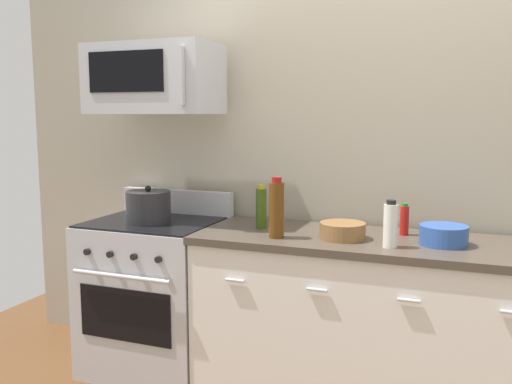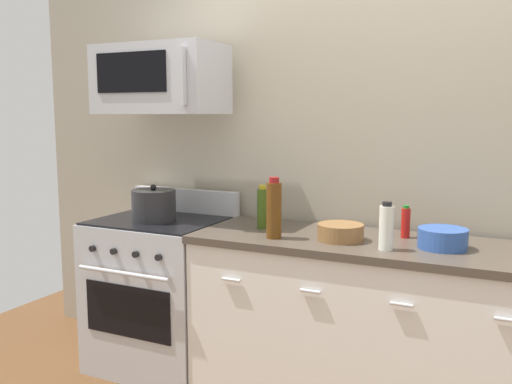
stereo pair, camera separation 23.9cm
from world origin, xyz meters
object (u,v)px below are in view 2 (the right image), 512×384
Objects in this scene: bottle_hot_sauce_red at (406,222)px; bowl_wooden_salad at (340,232)px; range_oven at (161,292)px; bowl_blue_mixing at (443,238)px; bottle_vinegar_white at (386,227)px; bottle_olive_oil at (262,208)px; bottle_wine_amber at (274,209)px; microwave at (161,80)px; stockpot at (154,205)px.

bowl_wooden_salad is at bearing -144.81° from bottle_hot_sauce_red.
range_oven is at bearing -174.52° from bottle_hot_sauce_red.
bowl_blue_mixing is (0.20, -0.16, -0.03)m from bottle_hot_sauce_red.
bottle_vinegar_white is (-0.03, -0.30, 0.03)m from bottle_hot_sauce_red.
bottle_olive_oil is 1.06× the size of bottle_vinegar_white.
bottle_olive_oil reaches higher than bottle_vinegar_white.
bottle_wine_amber is 0.68m from bottle_hot_sauce_red.
bottle_olive_oil reaches higher than bottle_hot_sauce_red.
range_oven is at bearing 176.88° from bowl_wooden_salad.
bottle_olive_oil is 1.44× the size of bottle_hot_sauce_red.
bottle_hot_sauce_red is 0.73× the size of bowl_blue_mixing.
bottle_wine_amber is 1.35× the size of bowl_wooden_salad.
range_oven reaches higher than bowl_wooden_salad.
bottle_olive_oil is (0.67, -0.01, -0.71)m from microwave.
range_oven is at bearing 179.33° from bowl_blue_mixing.
stockpot reaches higher than bottle_hot_sauce_red.
bottle_hot_sauce_red is at bearing 26.35° from bottle_wine_amber.
bowl_wooden_salad is 1.01× the size of bowl_blue_mixing.
bottle_vinegar_white is (1.40, -0.17, 0.56)m from range_oven.
bowl_wooden_salad is (1.15, -0.06, 0.50)m from range_oven.
bowl_blue_mixing reaches higher than bowl_wooden_salad.
range_oven reaches higher than bowl_blue_mixing.
bowl_wooden_salad is (-0.28, -0.20, -0.04)m from bottle_hot_sauce_red.
bottle_olive_oil is at bearing 176.83° from bowl_blue_mixing.
range_oven is 4.69× the size of bottle_vinegar_white.
stockpot reaches higher than bowl_blue_mixing.
microwave is at bearing 177.76° from bowl_blue_mixing.
bottle_wine_amber is 1.38× the size of bottle_vinegar_white.
bottle_vinegar_white is at bearing -148.20° from bowl_blue_mixing.
bottle_vinegar_white is at bearing -4.57° from stockpot.
range_oven is at bearing -177.06° from bottle_olive_oil.
range_oven is 1.03m from bottle_wine_amber.
bottle_wine_amber is at bearing -14.10° from microwave.
stockpot reaches higher than range_oven.
bottle_olive_oil reaches higher than bowl_blue_mixing.
bottle_olive_oil is 0.94× the size of stockpot.
bottle_wine_amber reaches higher than bottle_vinegar_white.
microwave is 1.59m from bottle_vinegar_white.
stockpot is at bearing 175.43° from bottle_vinegar_white.
range_oven is 1.53m from bottle_hot_sauce_red.
bottle_hot_sauce_red is at bearing 3.70° from microwave.
bottle_hot_sauce_red is 0.26m from bowl_blue_mixing.
bowl_blue_mixing is (0.49, 0.04, 0.01)m from bowl_wooden_salad.
microwave is at bearing -176.30° from bottle_hot_sauce_red.
bottle_vinegar_white reaches higher than range_oven.
bottle_olive_oil reaches higher than range_oven.
stockpot is at bearing -172.54° from bottle_olive_oil.
microwave reaches higher than stockpot.
bottle_hot_sauce_red is 0.65× the size of stockpot.
bowl_wooden_salad is at bearing -5.35° from microwave.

